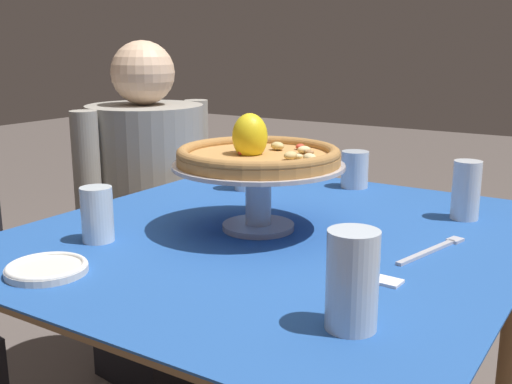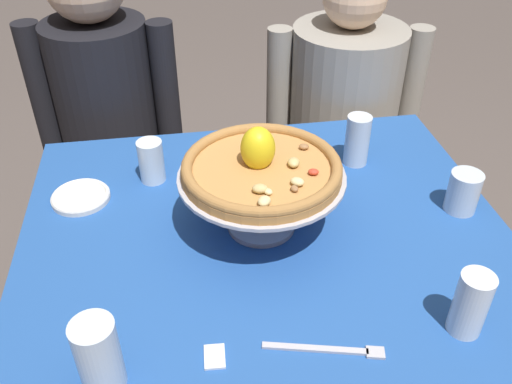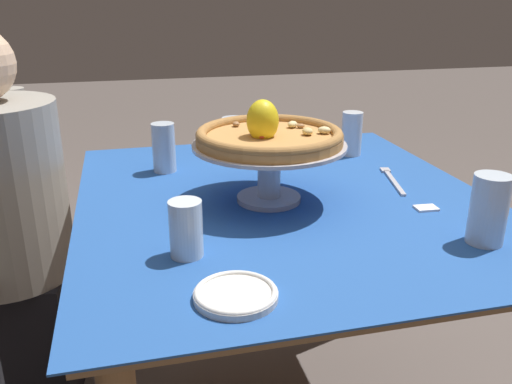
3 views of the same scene
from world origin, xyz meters
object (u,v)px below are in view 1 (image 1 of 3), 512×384
pizza_stand (258,182)px  water_glass_front_left (352,287)px  pizza (258,154)px  water_glass_side_right (355,172)px  water_glass_front_right (466,194)px  sugar_packet (386,281)px  side_plate (47,268)px  diner_right (149,220)px  water_glass_back_left (97,218)px  dinner_fork (434,249)px  water_glass_back_right (246,167)px

pizza_stand → water_glass_front_left: bearing=-132.2°
pizza → water_glass_side_right: bearing=-1.5°
pizza → water_glass_front_left: 0.49m
water_glass_front_left → pizza: bearing=47.8°
pizza → water_glass_front_right: 0.48m
pizza_stand → sugar_packet: bearing=-112.4°
pizza_stand → side_plate: (-0.41, 0.17, -0.09)m
sugar_packet → diner_right: size_ratio=0.04×
sugar_packet → diner_right: (0.54, 1.02, -0.19)m
water_glass_front_left → side_plate: water_glass_front_left is taller
water_glass_side_right → water_glass_back_left: (-0.70, 0.24, 0.00)m
dinner_fork → diner_right: size_ratio=0.19×
water_glass_front_right → dinner_fork: 0.26m
water_glass_front_left → dinner_fork: bearing=0.1°
water_glass_front_right → side_plate: (-0.72, 0.51, -0.05)m
side_plate → water_glass_side_right: bearing=-11.5°
water_glass_side_right → water_glass_back_left: water_glass_back_left is taller
water_glass_front_left → diner_right: (0.72, 1.03, -0.25)m
dinner_fork → pizza_stand: bearing=100.1°
pizza → water_glass_back_left: size_ratio=3.07×
water_glass_side_right → sugar_packet: size_ratio=1.97×
water_glass_back_left → water_glass_front_right: water_glass_front_right is taller
pizza → water_glass_back_right: (0.29, 0.22, -0.10)m
dinner_fork → sugar_packet: bearing=174.9°
pizza → water_glass_side_right: pizza is taller
water_glass_back_left → dinner_fork: size_ratio=0.52×
pizza_stand → pizza: bearing=96.3°
side_plate → dinner_fork: 0.70m
pizza → pizza_stand: bearing=-83.7°
water_glass_front_left → water_glass_side_right: (0.79, 0.34, -0.02)m
water_glass_back_left → diner_right: diner_right is taller
side_plate → diner_right: diner_right is taller
water_glass_front_right → diner_right: diner_right is taller
water_glass_front_left → sugar_packet: size_ratio=2.80×
water_glass_side_right → diner_right: 0.73m
water_glass_back_right → water_glass_front_left: bearing=-136.7°
water_glass_back_left → dinner_fork: bearing=-62.5°
pizza → sugar_packet: bearing=-112.3°
pizza → sugar_packet: 0.40m
water_glass_front_left → diner_right: diner_right is taller
water_glass_side_right → water_glass_back_right: water_glass_back_right is taller
water_glass_back_right → dinner_fork: water_glass_back_right is taller
pizza → sugar_packet: size_ratio=6.71×
water_glass_front_right → dinner_fork: size_ratio=0.62×
water_glass_back_right → water_glass_back_left: (-0.52, 0.00, -0.01)m
water_glass_front_left → side_plate: (-0.09, 0.52, -0.05)m
pizza → water_glass_back_right: 0.37m
pizza_stand → sugar_packet: size_ratio=7.11×
water_glass_front_left → water_glass_back_left: (0.08, 0.58, -0.01)m
water_glass_side_right → dinner_fork: 0.53m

